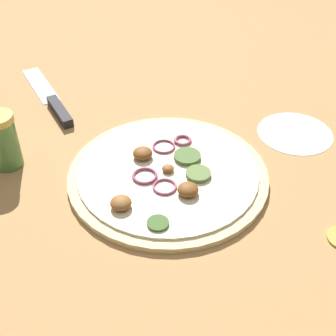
# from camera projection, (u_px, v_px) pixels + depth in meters

# --- Properties ---
(ground_plane) EXTENTS (3.00, 3.00, 0.00)m
(ground_plane) POSITION_uv_depth(u_px,v_px,m) (168.00, 177.00, 0.79)
(ground_plane) COLOR tan
(pizza) EXTENTS (0.34, 0.34, 0.03)m
(pizza) POSITION_uv_depth(u_px,v_px,m) (168.00, 174.00, 0.79)
(pizza) COLOR beige
(pizza) RESTS_ON ground_plane
(knife) EXTENTS (0.25, 0.17, 0.02)m
(knife) POSITION_uv_depth(u_px,v_px,m) (54.00, 103.00, 0.97)
(knife) COLOR silver
(knife) RESTS_ON ground_plane
(spice_jar) EXTENTS (0.05, 0.05, 0.10)m
(spice_jar) POSITION_uv_depth(u_px,v_px,m) (3.00, 141.00, 0.79)
(spice_jar) COLOR #4C7F42
(spice_jar) RESTS_ON ground_plane
(flour_patch) EXTENTS (0.14, 0.14, 0.00)m
(flour_patch) POSITION_uv_depth(u_px,v_px,m) (295.00, 133.00, 0.89)
(flour_patch) COLOR white
(flour_patch) RESTS_ON ground_plane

